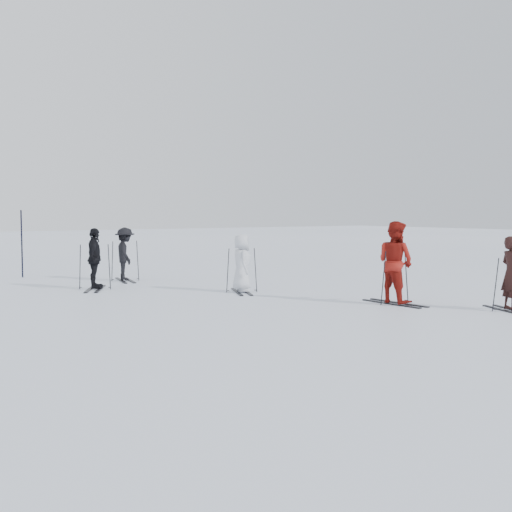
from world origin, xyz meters
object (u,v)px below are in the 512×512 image
(skier_red, at_px, (395,263))
(skier_uphill_left, at_px, (95,259))
(skier_uphill_far, at_px, (125,255))
(piste_marker, at_px, (22,244))
(skier_grey, at_px, (242,264))
(skier_near_dark, at_px, (511,274))

(skier_red, relative_size, skier_uphill_left, 1.14)
(skier_uphill_far, distance_m, piste_marker, 3.86)
(skier_red, relative_size, skier_grey, 1.25)
(skier_near_dark, relative_size, skier_uphill_far, 0.98)
(skier_uphill_far, xyz_separation_m, piste_marker, (-2.44, 2.98, 0.29))
(skier_near_dark, distance_m, skier_uphill_left, 11.04)
(skier_uphill_left, relative_size, piste_marker, 0.76)
(skier_uphill_far, bearing_deg, skier_uphill_left, 148.50)
(skier_uphill_left, bearing_deg, skier_grey, -105.11)
(skier_grey, bearing_deg, skier_red, -131.15)
(skier_uphill_left, distance_m, piste_marker, 4.70)
(skier_red, xyz_separation_m, skier_uphill_left, (-4.92, 6.87, -0.12))
(skier_uphill_left, distance_m, skier_uphill_far, 2.31)
(skier_red, distance_m, skier_uphill_left, 8.45)
(skier_near_dark, distance_m, skier_uphill_far, 11.70)
(piste_marker, bearing_deg, skier_red, -63.49)
(skier_red, xyz_separation_m, skier_grey, (-1.82, 3.95, -0.20))
(skier_red, relative_size, piste_marker, 0.86)
(skier_grey, relative_size, skier_uphill_left, 0.91)
(skier_red, distance_m, skier_grey, 4.35)
(skier_red, height_order, skier_uphill_left, skier_red)
(skier_red, bearing_deg, skier_uphill_left, 33.53)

